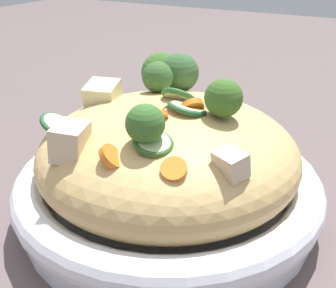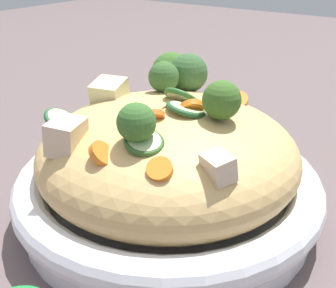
# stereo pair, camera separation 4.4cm
# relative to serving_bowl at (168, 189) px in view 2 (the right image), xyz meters

# --- Properties ---
(ground_plane) EXTENTS (3.00, 3.00, 0.00)m
(ground_plane) POSITION_rel_serving_bowl_xyz_m (0.00, 0.00, -0.03)
(ground_plane) COLOR #5C4D4D
(serving_bowl) EXTENTS (0.33, 0.33, 0.06)m
(serving_bowl) POSITION_rel_serving_bowl_xyz_m (0.00, 0.00, 0.00)
(serving_bowl) COLOR white
(serving_bowl) RESTS_ON ground_plane
(noodle_heap) EXTENTS (0.28, 0.28, 0.11)m
(noodle_heap) POSITION_rel_serving_bowl_xyz_m (-0.00, -0.00, 0.05)
(noodle_heap) COLOR tan
(noodle_heap) RESTS_ON serving_bowl
(broccoli_florets) EXTENTS (0.22, 0.18, 0.07)m
(broccoli_florets) POSITION_rel_serving_bowl_xyz_m (0.07, 0.03, 0.10)
(broccoli_florets) COLOR #A2C178
(broccoli_florets) RESTS_ON serving_bowl
(carrot_coins) EXTENTS (0.21, 0.08, 0.04)m
(carrot_coins) POSITION_rel_serving_bowl_xyz_m (-0.02, -0.02, 0.09)
(carrot_coins) COLOR orange
(carrot_coins) RESTS_ON serving_bowl
(zucchini_slices) EXTENTS (0.14, 0.18, 0.05)m
(zucchini_slices) POSITION_rel_serving_bowl_xyz_m (-0.02, 0.01, 0.09)
(zucchini_slices) COLOR beige
(zucchini_slices) RESTS_ON serving_bowl
(chicken_chunks) EXTENTS (0.15, 0.22, 0.04)m
(chicken_chunks) POSITION_rel_serving_bowl_xyz_m (-0.04, 0.05, 0.09)
(chicken_chunks) COLOR beige
(chicken_chunks) RESTS_ON serving_bowl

